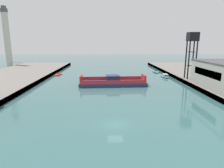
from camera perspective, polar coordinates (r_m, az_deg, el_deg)
name	(u,v)px	position (r m, az deg, el deg)	size (l,w,h in m)	color
ground_plane	(115,125)	(32.38, 1.01, -12.06)	(400.00, 400.00, 0.00)	#335B5B
chain_ferry	(113,82)	(61.27, 0.21, 0.59)	(21.32, 8.11, 3.30)	navy
moored_boat_near_left	(165,76)	(78.41, 15.44, 2.32)	(2.67, 6.86, 1.33)	#237075
moored_boat_near_right	(156,71)	(91.18, 12.85, 3.64)	(2.90, 8.09, 1.02)	#237075
moored_boat_mid_left	(59,74)	(84.86, -15.60, 2.86)	(2.89, 7.30, 0.97)	red
crane_tower	(192,43)	(70.38, 22.75, 11.22)	(3.20, 3.20, 15.44)	black
smokestack_distant_a	(6,33)	(153.83, -28.90, 13.09)	(3.24, 3.24, 37.37)	#9E998E
smokestack_distant_b	(7,36)	(122.71, -28.80, 12.26)	(3.64, 3.64, 31.26)	beige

